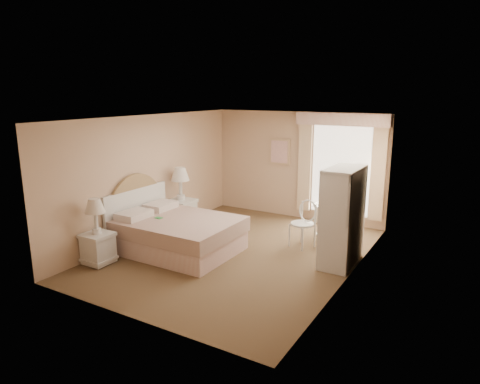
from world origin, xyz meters
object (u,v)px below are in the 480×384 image
Objects in this scene: bed at (174,232)px; nightstand_far at (181,206)px; cafe_chair at (305,220)px; nightstand_near at (97,240)px; armoire at (342,225)px; round_table at (328,215)px.

bed reaches higher than nightstand_far.
bed is at bearing -57.70° from nightstand_far.
nightstand_far is at bearing -153.12° from cafe_chair.
armoire reaches higher than nightstand_near.
bed is at bearing -134.17° from round_table.
nightstand_near is 3.83m from cafe_chair.
cafe_chair is 0.54× the size of armoire.
nightstand_far is at bearing 177.18° from armoire.
nightstand_near is 1.26× the size of cafe_chair.
bed is 1.61× the size of nightstand_far.
nightstand_far reaches higher than round_table.
nightstand_near is 4.25m from armoire.
nightstand_near is 2.34m from nightstand_far.
nightstand_near is 1.76× the size of round_table.
armoire is at bearing 30.62° from nightstand_near.
nightstand_far is 2.04× the size of round_table.
armoire is at bearing -7.86° from cafe_chair.
cafe_chair is at bearing 43.64° from nightstand_near.
cafe_chair is at bearing -102.03° from round_table.
bed is 3.10m from armoire.
nightstand_far reaches higher than nightstand_near.
armoire reaches higher than cafe_chair.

